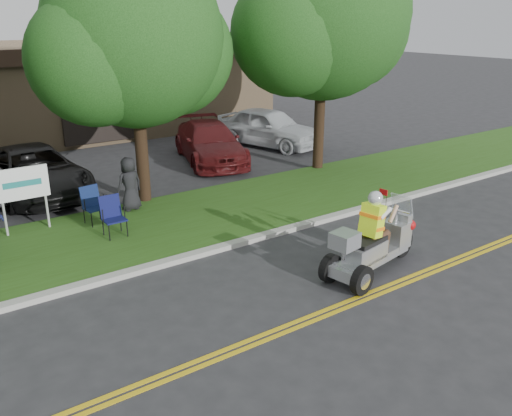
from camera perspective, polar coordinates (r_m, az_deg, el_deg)
ground at (r=10.27m, az=2.76°, el=-10.87°), size 120.00×120.00×0.00m
centerline_near at (r=9.88m, az=4.86°, el=-12.22°), size 60.00×0.10×0.01m
centerline_far at (r=9.99m, az=4.26°, el=-11.83°), size 60.00×0.10×0.01m
curb at (r=12.51m, az=-5.85°, el=-4.75°), size 60.00×0.25×0.12m
grass_verge at (r=14.29m, az=-10.11°, el=-1.79°), size 60.00×4.00×0.10m
commercial_building at (r=27.16m, az=-19.33°, el=11.88°), size 18.00×8.20×4.00m
tree_mid at (r=15.42m, az=-12.58°, el=16.36°), size 5.88×4.80×7.05m
tree_right at (r=18.77m, az=7.17°, el=19.00°), size 6.86×5.60×8.07m
business_sign at (r=14.34m, az=-23.36°, el=2.03°), size 1.25×0.06×1.75m
trike_scooter at (r=11.65m, az=12.19°, el=-3.86°), size 2.83×1.12×1.85m
lawn_chair_a at (r=14.58m, az=-16.84°, el=0.57°), size 0.58×0.60×0.97m
lawn_chair_b at (r=13.61m, az=-14.91°, el=-0.55°), size 0.52×0.54×0.98m
spectator_chair_b at (r=15.20m, az=-13.18°, el=2.49°), size 0.79×0.57×1.49m
parked_car_mid at (r=17.80m, az=-22.34°, el=3.59°), size 2.58×5.26×1.44m
parked_car_right at (r=20.36m, az=-4.88°, el=6.89°), size 3.34×5.30×1.43m
parked_car_far_right at (r=22.71m, az=1.34°, el=8.50°), size 3.16×5.02×1.59m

